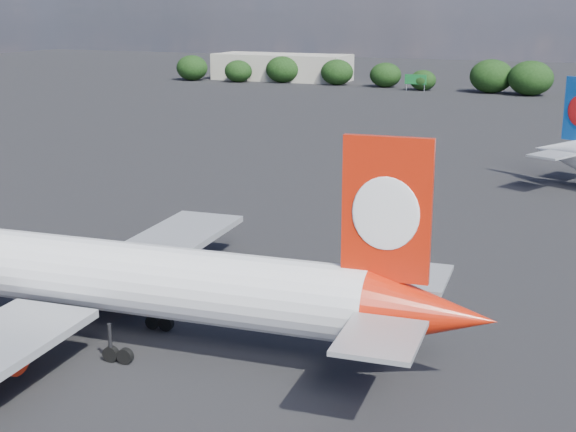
% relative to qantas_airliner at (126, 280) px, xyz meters
% --- Properties ---
extents(ground, '(500.00, 500.00, 0.00)m').
position_rel_qantas_airliner_xyz_m(ground, '(-7.72, 56.53, -4.70)').
color(ground, black).
rests_on(ground, ground).
extents(qantas_airliner, '(47.36, 45.06, 15.45)m').
position_rel_qantas_airliner_xyz_m(qantas_airliner, '(0.00, 0.00, 0.00)').
color(qantas_airliner, white).
rests_on(qantas_airliner, ground).
extents(terminal_building, '(42.00, 16.00, 8.00)m').
position_rel_qantas_airliner_xyz_m(terminal_building, '(-72.72, 188.53, -0.70)').
color(terminal_building, '#9E9888').
rests_on(terminal_building, ground).
extents(highway_sign, '(6.00, 0.30, 4.50)m').
position_rel_qantas_airliner_xyz_m(highway_sign, '(-25.72, 172.53, -1.58)').
color(highway_sign, '#125D27').
rests_on(highway_sign, ground).
extents(billboard_yellow, '(5.00, 0.30, 5.50)m').
position_rel_qantas_airliner_xyz_m(billboard_yellow, '(4.28, 178.53, -0.84)').
color(billboard_yellow, gold).
rests_on(billboard_yellow, ground).
extents(horizon_treeline, '(205.56, 16.15, 8.97)m').
position_rel_qantas_airliner_xyz_m(horizon_treeline, '(-10.17, 176.77, -0.96)').
color(horizon_treeline, black).
rests_on(horizon_treeline, ground).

